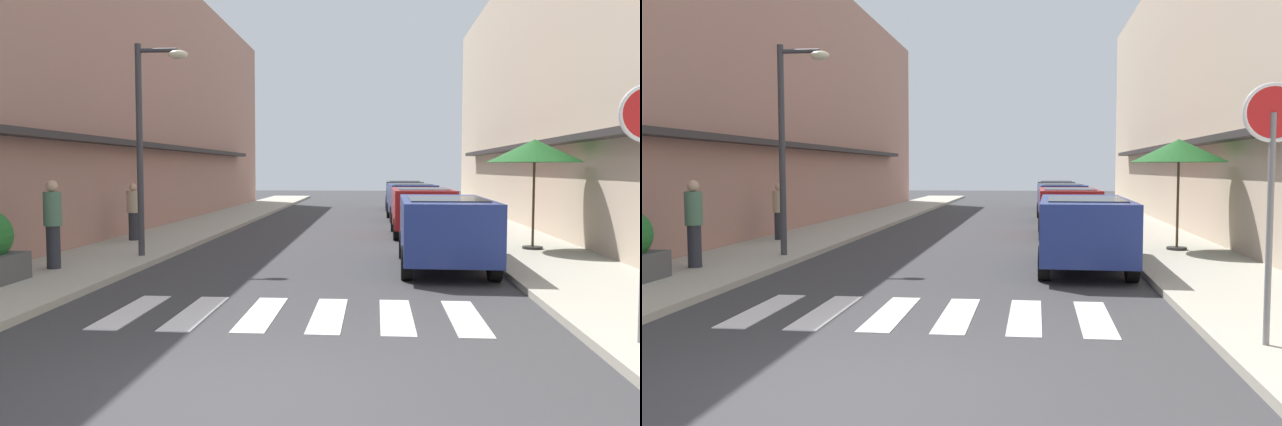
{
  "view_description": "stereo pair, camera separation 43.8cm",
  "coord_description": "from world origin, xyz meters",
  "views": [
    {
      "loc": [
        1.13,
        -5.48,
        2.06
      ],
      "look_at": [
        -0.19,
        9.74,
        1.01
      ],
      "focal_mm": 36.1,
      "sensor_mm": 36.0,
      "label": 1
    },
    {
      "loc": [
        1.56,
        -5.44,
        2.06
      ],
      "look_at": [
        -0.19,
        9.74,
        1.01
      ],
      "focal_mm": 36.1,
      "sensor_mm": 36.0,
      "label": 2
    }
  ],
  "objects": [
    {
      "name": "sidewalk_right",
      "position": [
        4.91,
        14.91,
        0.06
      ],
      "size": [
        2.63,
        52.18,
        0.12
      ],
      "primitive_type": "cube",
      "color": "#ADA899",
      "rests_on": "ground_plane"
    },
    {
      "name": "pedestrian_walking_near",
      "position": [
        -5.13,
        6.47,
        1.03
      ],
      "size": [
        0.34,
        0.34,
        1.72
      ],
      "rotation": [
        0.0,
        0.0,
        5.35
      ],
      "color": "#282B33",
      "rests_on": "sidewalk_left"
    },
    {
      "name": "parked_car_distant",
      "position": [
        2.55,
        27.36,
        0.92
      ],
      "size": [
        1.85,
        4.5,
        1.47
      ],
      "color": "#4C5156",
      "rests_on": "ground_plane"
    },
    {
      "name": "parked_car_far",
      "position": [
        2.55,
        20.46,
        0.92
      ],
      "size": [
        1.91,
        3.97,
        1.47
      ],
      "color": "navy",
      "rests_on": "ground_plane"
    },
    {
      "name": "round_street_sign",
      "position": [
        4.1,
        1.88,
        2.32
      ],
      "size": [
        0.65,
        0.07,
        2.87
      ],
      "color": "slate",
      "rests_on": "sidewalk_right"
    },
    {
      "name": "cafe_umbrella",
      "position": [
        4.94,
        10.43,
        2.48
      ],
      "size": [
        2.27,
        2.27,
        2.65
      ],
      "color": "#262626",
      "rests_on": "sidewalk_right"
    },
    {
      "name": "crosswalk",
      "position": [
        -0.0,
        3.42,
        0.01
      ],
      "size": [
        5.2,
        2.2,
        0.01
      ],
      "color": "silver",
      "rests_on": "ground_plane"
    },
    {
      "name": "building_row_right",
      "position": [
        8.73,
        15.77,
        4.85
      ],
      "size": [
        5.5,
        35.55,
        9.71
      ],
      "color": "#C6B299",
      "rests_on": "ground_plane"
    },
    {
      "name": "pedestrian_walking_far",
      "position": [
        -5.46,
        11.49,
        0.93
      ],
      "size": [
        0.34,
        0.34,
        1.55
      ],
      "rotation": [
        0.0,
        0.0,
        0.7
      ],
      "color": "#282B33",
      "rests_on": "sidewalk_left"
    },
    {
      "name": "parked_car_mid",
      "position": [
        2.55,
        14.41,
        0.92
      ],
      "size": [
        1.82,
        3.99,
        1.47
      ],
      "color": "maroon",
      "rests_on": "ground_plane"
    },
    {
      "name": "parked_car_near",
      "position": [
        2.55,
        7.85,
        0.92
      ],
      "size": [
        1.89,
        4.43,
        1.47
      ],
      "color": "navy",
      "rests_on": "ground_plane"
    },
    {
      "name": "street_lamp",
      "position": [
        -3.9,
        8.46,
        3.03
      ],
      "size": [
        1.19,
        0.28,
        4.69
      ],
      "color": "#38383D",
      "rests_on": "sidewalk_left"
    },
    {
      "name": "ground_plane",
      "position": [
        0.0,
        14.91,
        0.0
      ],
      "size": [
        82.0,
        82.0,
        0.0
      ],
      "primitive_type": "plane",
      "color": "#38383A"
    },
    {
      "name": "building_row_left",
      "position": [
        -8.73,
        15.77,
        4.61
      ],
      "size": [
        5.5,
        35.55,
        9.22
      ],
      "color": "#A87A6B",
      "rests_on": "ground_plane"
    },
    {
      "name": "sidewalk_left",
      "position": [
        -4.91,
        14.91,
        0.06
      ],
      "size": [
        2.63,
        52.18,
        0.12
      ],
      "primitive_type": "cube",
      "color": "#ADA899",
      "rests_on": "ground_plane"
    }
  ]
}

